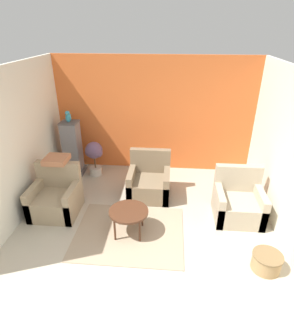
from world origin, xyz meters
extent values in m
plane|color=#B2A893|center=(0.00, 0.00, 0.00)|extent=(20.00, 20.00, 0.00)
cube|color=orange|center=(0.00, 3.79, 1.33)|extent=(4.67, 0.06, 2.67)
cube|color=silver|center=(-2.31, 1.88, 1.33)|extent=(0.06, 3.76, 2.67)
cube|color=silver|center=(2.31, 1.88, 1.33)|extent=(0.06, 3.76, 2.67)
cube|color=gray|center=(-0.25, 1.20, 0.01)|extent=(1.86, 1.56, 0.01)
cylinder|color=#472819|center=(-0.25, 1.20, 0.45)|extent=(0.66, 0.66, 0.04)
cylinder|color=#472819|center=(-0.45, 1.00, 0.22)|extent=(0.04, 0.04, 0.43)
cylinder|color=#472819|center=(-0.04, 1.00, 0.22)|extent=(0.04, 0.04, 0.43)
cylinder|color=#472819|center=(-0.45, 1.41, 0.22)|extent=(0.04, 0.04, 0.43)
cylinder|color=#472819|center=(-0.04, 1.41, 0.22)|extent=(0.04, 0.04, 0.43)
cube|color=#9E896B|center=(-1.72, 1.66, 0.21)|extent=(0.84, 0.80, 0.41)
cube|color=#9E896B|center=(-1.72, 1.99, 0.67)|extent=(0.84, 0.14, 0.51)
cube|color=#9E896B|center=(-2.08, 1.66, 0.30)|extent=(0.12, 0.80, 0.59)
cube|color=#9E896B|center=(-1.35, 1.66, 0.30)|extent=(0.12, 0.80, 0.59)
cube|color=tan|center=(1.69, 1.81, 0.21)|extent=(0.84, 0.80, 0.41)
cube|color=tan|center=(1.69, 2.14, 0.67)|extent=(0.84, 0.14, 0.51)
cube|color=tan|center=(1.32, 1.81, 0.30)|extent=(0.12, 0.80, 0.59)
cube|color=tan|center=(2.05, 1.81, 0.30)|extent=(0.12, 0.80, 0.59)
cube|color=#7A664C|center=(-0.01, 2.41, 0.21)|extent=(0.84, 0.80, 0.41)
cube|color=#7A664C|center=(-0.01, 2.74, 0.67)|extent=(0.84, 0.14, 0.51)
cube|color=#7A664C|center=(-0.37, 2.41, 0.30)|extent=(0.12, 0.80, 0.59)
cube|color=#7A664C|center=(0.36, 2.41, 0.30)|extent=(0.12, 0.80, 0.59)
cube|color=#555559|center=(-1.89, 3.30, 0.05)|extent=(0.47, 0.47, 0.11)
cube|color=gray|center=(-1.89, 3.30, 0.68)|extent=(0.37, 0.37, 1.14)
cube|color=#555559|center=(-1.89, 3.30, 1.26)|extent=(0.39, 0.39, 0.03)
ellipsoid|color=teal|center=(-1.89, 3.30, 1.38)|extent=(0.12, 0.15, 0.19)
sphere|color=teal|center=(-1.89, 3.28, 1.48)|extent=(0.10, 0.10, 0.10)
cone|color=gold|center=(-1.89, 3.23, 1.48)|extent=(0.05, 0.05, 0.05)
cone|color=teal|center=(-1.89, 3.36, 1.36)|extent=(0.06, 0.12, 0.17)
cylinder|color=beige|center=(-1.36, 3.24, 0.09)|extent=(0.29, 0.29, 0.18)
cylinder|color=brown|center=(-1.36, 3.24, 0.34)|extent=(0.03, 0.03, 0.31)
sphere|color=#664C6B|center=(-1.36, 3.24, 0.63)|extent=(0.39, 0.39, 0.39)
sphere|color=#664C6B|center=(-1.46, 3.28, 0.57)|extent=(0.24, 0.24, 0.24)
sphere|color=#664C6B|center=(-1.26, 3.21, 0.59)|extent=(0.22, 0.22, 0.22)
cylinder|color=#A37F51|center=(1.87, 0.59, 0.13)|extent=(0.41, 0.41, 0.27)
cylinder|color=brown|center=(1.87, 0.59, 0.26)|extent=(0.43, 0.43, 0.02)
cube|color=#B2704C|center=(-1.72, 1.99, 0.97)|extent=(0.42, 0.42, 0.10)
camera|label=1|loc=(0.40, -2.57, 3.24)|focal=30.00mm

